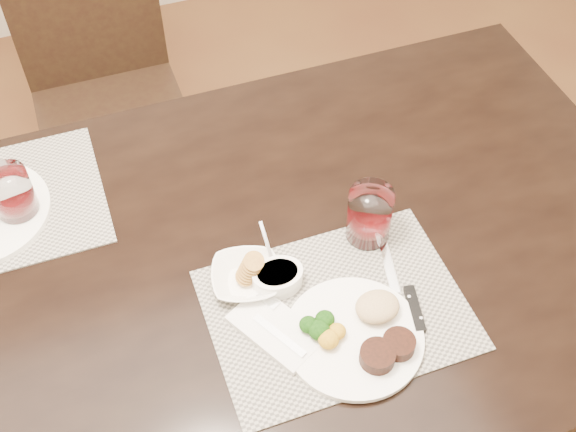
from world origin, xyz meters
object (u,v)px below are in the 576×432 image
object	(u,v)px
chair_far	(103,81)
wine_glass_near	(369,217)
steak_knife	(408,298)
cracker_bowl	(246,277)
dinner_plate	(361,334)

from	to	relation	value
chair_far	wine_glass_near	xyz separation A→B (m)	(0.39, -0.95, 0.30)
steak_knife	cracker_bowl	size ratio (longest dim) A/B	1.48
chair_far	wine_glass_near	size ratio (longest dim) A/B	7.62
steak_knife	wine_glass_near	xyz separation A→B (m)	(-0.01, 0.17, 0.05)
chair_far	steak_knife	world-z (taller)	chair_far
chair_far	cracker_bowl	distance (m)	1.03
dinner_plate	cracker_bowl	xyz separation A→B (m)	(-0.15, 0.18, 0.00)
cracker_bowl	wine_glass_near	xyz separation A→B (m)	(0.26, 0.03, 0.04)
chair_far	wine_glass_near	bearing A→B (deg)	-67.68
dinner_plate	wine_glass_near	size ratio (longest dim) A/B	2.08
dinner_plate	steak_knife	world-z (taller)	dinner_plate
chair_far	dinner_plate	distance (m)	1.23
dinner_plate	wine_glass_near	world-z (taller)	wine_glass_near
dinner_plate	steak_knife	xyz separation A→B (m)	(0.11, 0.04, -0.01)
chair_far	steak_knife	size ratio (longest dim) A/B	3.96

